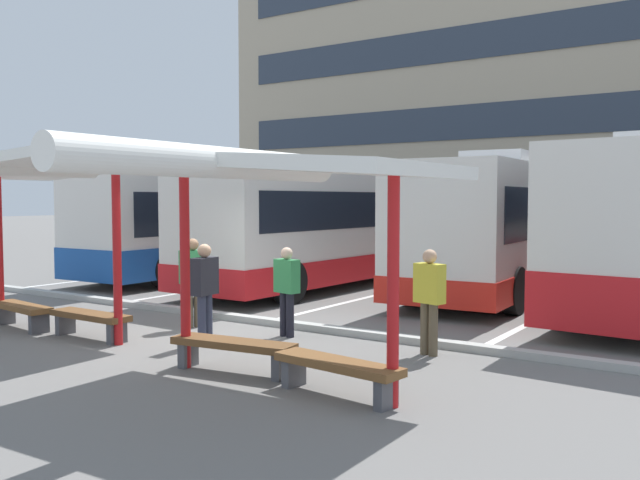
{
  "coord_description": "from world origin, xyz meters",
  "views": [
    {
      "loc": [
        8.08,
        -8.57,
        2.38
      ],
      "look_at": [
        0.05,
        3.42,
        1.5
      ],
      "focal_mm": 38.0,
      "sensor_mm": 36.0,
      "label": 1
    }
  ],
  "objects_px": {
    "waiting_passenger_0": "(205,287)",
    "coach_bus_2": "(518,226)",
    "waiting_shelter_1": "(265,169)",
    "coach_bus_1": "(345,226)",
    "waiting_shelter_0": "(37,169)",
    "waiting_passenger_3": "(287,286)",
    "bench_2": "(233,348)",
    "bench_1": "(90,319)",
    "waiting_passenger_1": "(193,276)",
    "coach_bus_0": "(223,224)",
    "bench_3": "(337,369)",
    "bench_0": "(21,311)",
    "waiting_passenger_2": "(429,295)"
  },
  "relations": [
    {
      "from": "bench_2",
      "to": "waiting_passenger_3",
      "type": "relative_size",
      "value": 1.2
    },
    {
      "from": "bench_3",
      "to": "waiting_passenger_3",
      "type": "height_order",
      "value": "waiting_passenger_3"
    },
    {
      "from": "bench_1",
      "to": "waiting_passenger_0",
      "type": "xyz_separation_m",
      "value": [
        1.93,
        0.77,
        0.61
      ]
    },
    {
      "from": "coach_bus_1",
      "to": "waiting_passenger_0",
      "type": "xyz_separation_m",
      "value": [
        2.41,
        -8.24,
        -0.66
      ]
    },
    {
      "from": "bench_2",
      "to": "waiting_passenger_1",
      "type": "height_order",
      "value": "waiting_passenger_1"
    },
    {
      "from": "bench_2",
      "to": "waiting_shelter_0",
      "type": "bearing_deg",
      "value": 179.61
    },
    {
      "from": "waiting_passenger_0",
      "to": "coach_bus_2",
      "type": "bearing_deg",
      "value": 78.68
    },
    {
      "from": "coach_bus_2",
      "to": "waiting_passenger_2",
      "type": "xyz_separation_m",
      "value": [
        1.38,
        -8.63,
        -0.73
      ]
    },
    {
      "from": "waiting_shelter_1",
      "to": "bench_3",
      "type": "relative_size",
      "value": 2.6
    },
    {
      "from": "coach_bus_2",
      "to": "bench_2",
      "type": "relative_size",
      "value": 6.56
    },
    {
      "from": "bench_0",
      "to": "bench_1",
      "type": "distance_m",
      "value": 1.8
    },
    {
      "from": "bench_1",
      "to": "bench_0",
      "type": "bearing_deg",
      "value": -175.99
    },
    {
      "from": "bench_0",
      "to": "coach_bus_2",
      "type": "bearing_deg",
      "value": 62.18
    },
    {
      "from": "coach_bus_0",
      "to": "coach_bus_2",
      "type": "bearing_deg",
      "value": 11.69
    },
    {
      "from": "coach_bus_1",
      "to": "waiting_passenger_1",
      "type": "xyz_separation_m",
      "value": [
        1.21,
        -7.29,
        -0.66
      ]
    },
    {
      "from": "waiting_shelter_1",
      "to": "waiting_passenger_2",
      "type": "height_order",
      "value": "waiting_shelter_1"
    },
    {
      "from": "waiting_shelter_1",
      "to": "waiting_shelter_0",
      "type": "bearing_deg",
      "value": 175.17
    },
    {
      "from": "bench_2",
      "to": "waiting_passenger_1",
      "type": "xyz_separation_m",
      "value": [
        -2.78,
        2.08,
        0.61
      ]
    },
    {
      "from": "bench_1",
      "to": "waiting_shelter_1",
      "type": "xyz_separation_m",
      "value": [
        4.41,
        -0.78,
        2.41
      ]
    },
    {
      "from": "coach_bus_2",
      "to": "waiting_passenger_1",
      "type": "xyz_separation_m",
      "value": [
        -3.19,
        -9.0,
        -0.71
      ]
    },
    {
      "from": "coach_bus_1",
      "to": "bench_0",
      "type": "height_order",
      "value": "coach_bus_1"
    },
    {
      "from": "bench_1",
      "to": "waiting_passenger_0",
      "type": "bearing_deg",
      "value": 21.64
    },
    {
      "from": "coach_bus_2",
      "to": "waiting_passenger_1",
      "type": "distance_m",
      "value": 9.58
    },
    {
      "from": "bench_0",
      "to": "waiting_shelter_1",
      "type": "relative_size",
      "value": 0.36
    },
    {
      "from": "waiting_shelter_0",
      "to": "bench_3",
      "type": "distance_m",
      "value": 6.72
    },
    {
      "from": "coach_bus_1",
      "to": "waiting_shelter_0",
      "type": "distance_m",
      "value": 9.43
    },
    {
      "from": "bench_1",
      "to": "waiting_passenger_3",
      "type": "relative_size",
      "value": 1.09
    },
    {
      "from": "waiting_shelter_1",
      "to": "waiting_passenger_3",
      "type": "distance_m",
      "value": 3.76
    },
    {
      "from": "waiting_shelter_0",
      "to": "waiting_passenger_2",
      "type": "distance_m",
      "value": 6.95
    },
    {
      "from": "coach_bus_1",
      "to": "waiting_passenger_3",
      "type": "distance_m",
      "value": 7.73
    },
    {
      "from": "coach_bus_2",
      "to": "bench_2",
      "type": "xyz_separation_m",
      "value": [
        -0.41,
        -11.08,
        -1.32
      ]
    },
    {
      "from": "bench_3",
      "to": "waiting_passenger_2",
      "type": "xyz_separation_m",
      "value": [
        -0.01,
        2.62,
        0.59
      ]
    },
    {
      "from": "waiting_passenger_0",
      "to": "bench_1",
      "type": "bearing_deg",
      "value": -158.36
    },
    {
      "from": "coach_bus_0",
      "to": "bench_2",
      "type": "distance_m",
      "value": 12.61
    },
    {
      "from": "coach_bus_0",
      "to": "coach_bus_2",
      "type": "xyz_separation_m",
      "value": [
        8.9,
        1.84,
        0.07
      ]
    },
    {
      "from": "waiting_passenger_0",
      "to": "waiting_passenger_1",
      "type": "distance_m",
      "value": 1.53
    },
    {
      "from": "coach_bus_2",
      "to": "bench_2",
      "type": "distance_m",
      "value": 11.16
    },
    {
      "from": "waiting_shelter_1",
      "to": "bench_3",
      "type": "height_order",
      "value": "waiting_shelter_1"
    },
    {
      "from": "waiting_shelter_1",
      "to": "coach_bus_1",
      "type": "bearing_deg",
      "value": 116.57
    },
    {
      "from": "bench_1",
      "to": "waiting_shelter_1",
      "type": "relative_size",
      "value": 0.37
    },
    {
      "from": "waiting_passenger_1",
      "to": "bench_2",
      "type": "bearing_deg",
      "value": -36.77
    },
    {
      "from": "bench_3",
      "to": "waiting_passenger_3",
      "type": "xyz_separation_m",
      "value": [
        -2.63,
        2.52,
        0.54
      ]
    },
    {
      "from": "bench_3",
      "to": "waiting_passenger_1",
      "type": "height_order",
      "value": "waiting_passenger_1"
    },
    {
      "from": "coach_bus_1",
      "to": "coach_bus_2",
      "type": "xyz_separation_m",
      "value": [
        4.41,
        1.71,
        0.05
      ]
    },
    {
      "from": "waiting_shelter_0",
      "to": "bench_2",
      "type": "xyz_separation_m",
      "value": [
        4.41,
        -0.03,
        -2.56
      ]
    },
    {
      "from": "bench_1",
      "to": "coach_bus_1",
      "type": "bearing_deg",
      "value": 93.06
    },
    {
      "from": "bench_0",
      "to": "bench_1",
      "type": "relative_size",
      "value": 0.99
    },
    {
      "from": "coach_bus_0",
      "to": "bench_2",
      "type": "xyz_separation_m",
      "value": [
        8.49,
        -9.24,
        -1.25
      ]
    },
    {
      "from": "coach_bus_1",
      "to": "waiting_passenger_3",
      "type": "height_order",
      "value": "coach_bus_1"
    },
    {
      "from": "waiting_shelter_0",
      "to": "waiting_passenger_3",
      "type": "distance_m",
      "value": 4.72
    }
  ]
}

